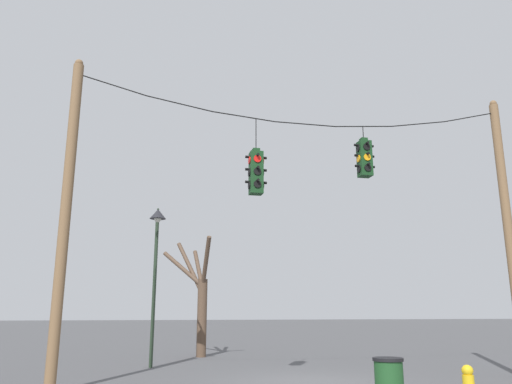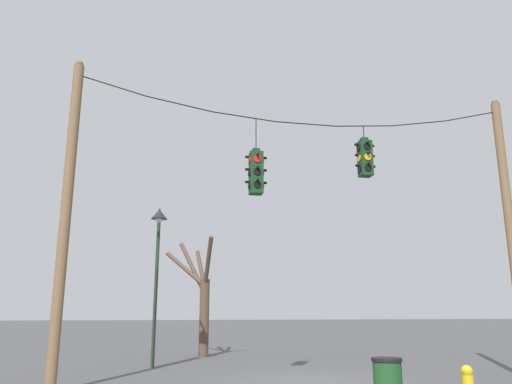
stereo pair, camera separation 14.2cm
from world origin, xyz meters
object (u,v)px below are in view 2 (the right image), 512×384
Objects in this scene: utility_pole_left at (66,214)px; utility_pole_right at (510,230)px; trash_bin at (388,383)px; traffic_light_near_left_pole at (365,158)px; bare_tree at (201,297)px; street_lamp at (158,243)px; traffic_light_over_intersection at (256,172)px.

utility_pole_left is 12.19m from utility_pole_right.
utility_pole_left is 8.87× the size of trash_bin.
trash_bin is (6.52, -3.33, -3.58)m from utility_pole_left.
traffic_light_near_left_pole is at bearing 0.00° from utility_pole_left.
utility_pole_right is 7.49m from trash_bin.
bare_tree is (-3.70, 8.48, -3.62)m from traffic_light_near_left_pole.
trash_bin is at bearing -149.61° from utility_pole_right.
traffic_light_near_left_pole reaches higher than bare_tree.
traffic_light_near_left_pole is (7.81, 0.00, 1.91)m from utility_pole_left.
utility_pole_left is at bearing -116.73° from street_lamp.
bare_tree reaches higher than trash_bin.
street_lamp is 4.73m from bare_tree.
traffic_light_over_intersection is at bearing -61.31° from street_lamp.
traffic_light_over_intersection is 1.43× the size of traffic_light_near_left_pole.
utility_pole_left reaches higher than traffic_light_near_left_pole.
utility_pole_right is at bearing -0.00° from traffic_light_over_intersection.
utility_pole_right is 4.78m from traffic_light_near_left_pole.
traffic_light_over_intersection reaches higher than street_lamp.
traffic_light_over_intersection is 3.18m from traffic_light_near_left_pole.
bare_tree is at bearing 133.61° from utility_pole_right.
utility_pole_right is 7.62m from traffic_light_over_intersection.
traffic_light_near_left_pole is (-4.38, 0.00, 1.91)m from utility_pole_right.
traffic_light_over_intersection is at bearing 180.00° from utility_pole_right.
traffic_light_over_intersection is 0.45× the size of bare_tree.
traffic_light_over_intersection reaches higher than bare_tree.
traffic_light_over_intersection is (-7.50, 0.00, 1.31)m from utility_pole_right.
utility_pole_right reaches higher than trash_bin.
traffic_light_near_left_pole is at bearing -66.42° from bare_tree.
street_lamp is (-9.94, 4.46, -0.06)m from utility_pole_right.
street_lamp is (2.25, 4.46, -0.06)m from utility_pole_left.
utility_pole_left reaches higher than street_lamp.
bare_tree is (1.86, 4.02, -1.65)m from street_lamp.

